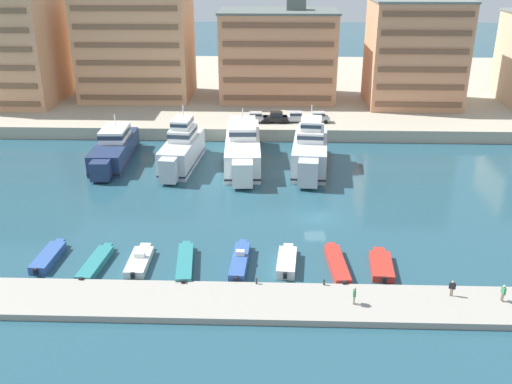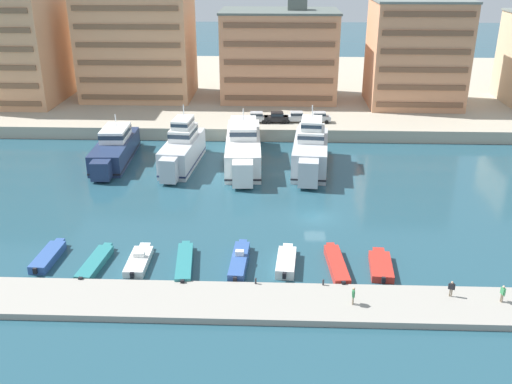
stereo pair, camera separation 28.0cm
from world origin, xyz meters
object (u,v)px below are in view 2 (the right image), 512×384
motorboat_white_mid_left (139,260)px  car_black_left (277,117)px  yacht_silver_left (182,149)px  yacht_navy_far_left (115,149)px  yacht_silver_center_left (310,151)px  motorboat_blue_far_left (48,256)px  motorboat_red_mid_right (336,265)px  pedestrian_mid_deck (452,287)px  motorboat_teal_center_left (184,263)px  motorboat_red_right (381,266)px  car_silver_far_left (256,117)px  motorboat_blue_center (239,261)px  yacht_white_mid_left (243,147)px  motorboat_teal_left (95,263)px  car_silver_center_left (319,117)px  car_silver_mid_left (296,117)px  pedestrian_far_side (503,292)px  pedestrian_near_edge (353,294)px  motorboat_white_center_right (286,262)px

motorboat_white_mid_left → car_black_left: bearing=73.0°
yacht_silver_left → car_black_left: size_ratio=3.86×
yacht_navy_far_left → yacht_silver_center_left: (29.07, -2.09, 0.71)m
motorboat_blue_far_left → car_black_left: 49.97m
motorboat_red_mid_right → pedestrian_mid_deck: 11.17m
yacht_silver_left → motorboat_teal_center_left: bearing=-80.7°
motorboat_red_right → car_silver_far_left: 46.89m
motorboat_teal_center_left → motorboat_blue_center: bearing=4.9°
yacht_silver_center_left → car_silver_far_left: bearing=117.3°
yacht_white_mid_left → motorboat_teal_left: (-13.07, -31.02, -1.96)m
car_silver_center_left → car_silver_far_left: bearing=-177.6°
car_silver_mid_left → car_silver_center_left: bearing=-0.8°
yacht_silver_left → pedestrian_mid_deck: yacht_silver_left is taller
pedestrian_far_side → yacht_silver_center_left: bearing=113.7°
yacht_silver_center_left → pedestrian_near_edge: 35.49m
motorboat_blue_far_left → pedestrian_near_edge: pedestrian_near_edge is taller
motorboat_blue_center → motorboat_white_center_right: 4.70m
motorboat_red_right → motorboat_white_mid_left: bearing=179.9°
motorboat_white_mid_left → motorboat_red_right: 24.22m
motorboat_white_mid_left → pedestrian_mid_deck: size_ratio=4.17×
car_silver_mid_left → car_silver_center_left: (3.88, -0.05, 0.00)m
motorboat_red_mid_right → car_silver_mid_left: size_ratio=1.91×
car_black_left → car_silver_center_left: 7.20m
motorboat_red_right → motorboat_white_center_right: bearing=178.8°
motorboat_red_mid_right → car_black_left: car_black_left is taller
car_silver_mid_left → pedestrian_far_side: car_silver_mid_left is taller
motorboat_red_right → motorboat_teal_left: bearing=-179.0°
motorboat_red_right → car_black_left: car_black_left is taller
motorboat_blue_far_left → yacht_white_mid_left: bearing=58.8°
pedestrian_near_edge → pedestrian_mid_deck: pedestrian_near_edge is taller
motorboat_blue_center → pedestrian_near_edge: size_ratio=4.65×
yacht_navy_far_left → motorboat_blue_center: size_ratio=2.28×
pedestrian_far_side → yacht_white_mid_left: bearing=124.1°
motorboat_white_mid_left → motorboat_red_right: (24.22, -0.06, -0.02)m
yacht_white_mid_left → yacht_silver_center_left: 10.07m
car_silver_mid_left → pedestrian_far_side: 54.16m
car_silver_far_left → pedestrian_mid_deck: car_silver_far_left is taller
pedestrian_far_side → motorboat_blue_far_left: bearing=171.1°
yacht_silver_center_left → motorboat_white_center_right: 28.37m
yacht_white_mid_left → yacht_silver_center_left: (9.81, -2.26, 0.30)m
motorboat_red_right → pedestrian_far_side: 11.48m
car_silver_mid_left → motorboat_blue_far_left: bearing=-120.5°
motorboat_red_mid_right → pedestrian_near_edge: 7.21m
motorboat_blue_center → motorboat_red_mid_right: size_ratio=0.98×
motorboat_teal_left → car_silver_far_left: (14.41, 45.15, 2.68)m
motorboat_blue_center → motorboat_red_right: 14.08m
motorboat_white_center_right → pedestrian_near_edge: pedestrian_near_edge is taller
yacht_white_mid_left → car_silver_center_left: size_ratio=5.25×
motorboat_white_center_right → pedestrian_near_edge: bearing=-52.1°
motorboat_blue_center → car_silver_far_left: bearing=90.0°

